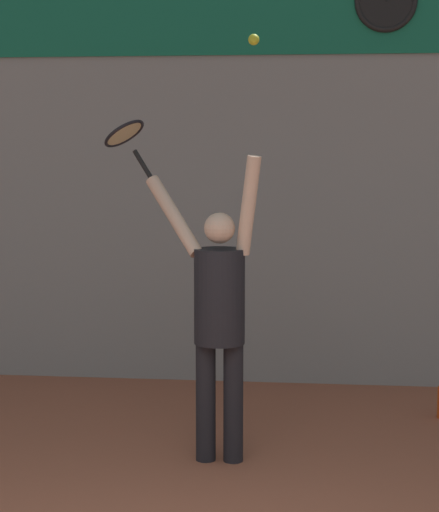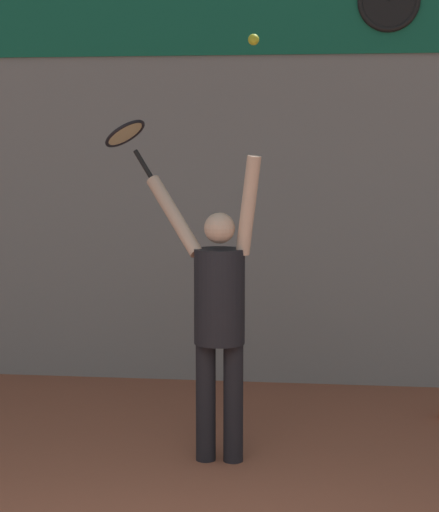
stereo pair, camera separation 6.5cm
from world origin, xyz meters
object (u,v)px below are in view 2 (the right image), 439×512
at_px(scoreboard_clock, 389,1).
at_px(tennis_ball, 254,40).
at_px(tennis_racket, 127,137).
at_px(tennis_player, 219,309).

height_order(scoreboard_clock, tennis_ball, scoreboard_clock).
bearing_deg(tennis_racket, tennis_ball, -26.15).
bearing_deg(scoreboard_clock, tennis_ball, -114.01).
distance_m(scoreboard_clock, tennis_player, 3.19).
height_order(scoreboard_clock, tennis_racket, scoreboard_clock).
bearing_deg(scoreboard_clock, tennis_player, -120.08).
relative_size(scoreboard_clock, tennis_player, 0.26).
relative_size(tennis_racket, tennis_ball, 6.05).
relative_size(scoreboard_clock, tennis_ball, 7.47).
height_order(tennis_player, tennis_ball, tennis_ball).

